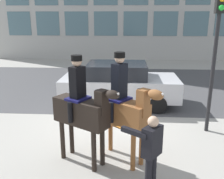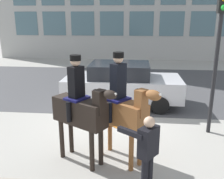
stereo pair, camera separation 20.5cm
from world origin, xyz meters
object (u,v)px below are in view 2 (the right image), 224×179
(mounted_horse_lead, at_px, (81,109))
(mounted_horse_companion, at_px, (121,109))
(pedestrian_bystander, at_px, (147,151))
(traffic_light, at_px, (219,38))
(street_car_near_lane, at_px, (122,83))

(mounted_horse_lead, height_order, mounted_horse_companion, mounted_horse_companion)
(pedestrian_bystander, relative_size, traffic_light, 0.40)
(mounted_horse_lead, height_order, pedestrian_bystander, mounted_horse_lead)
(mounted_horse_lead, xyz_separation_m, mounted_horse_companion, (0.91, 0.14, -0.02))
(street_car_near_lane, distance_m, traffic_light, 4.05)
(mounted_horse_companion, height_order, street_car_near_lane, mounted_horse_companion)
(mounted_horse_lead, distance_m, street_car_near_lane, 4.29)
(mounted_horse_lead, distance_m, traffic_light, 4.17)
(pedestrian_bystander, xyz_separation_m, street_car_near_lane, (-0.77, 5.28, -0.12))
(pedestrian_bystander, bearing_deg, mounted_horse_lead, -0.39)
(traffic_light, bearing_deg, mounted_horse_lead, -150.91)
(street_car_near_lane, xyz_separation_m, traffic_light, (2.73, -2.30, 1.92))
(mounted_horse_lead, relative_size, street_car_near_lane, 0.57)
(mounted_horse_companion, distance_m, street_car_near_lane, 4.10)
(mounted_horse_lead, xyz_separation_m, traffic_light, (3.42, 1.90, 1.43))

